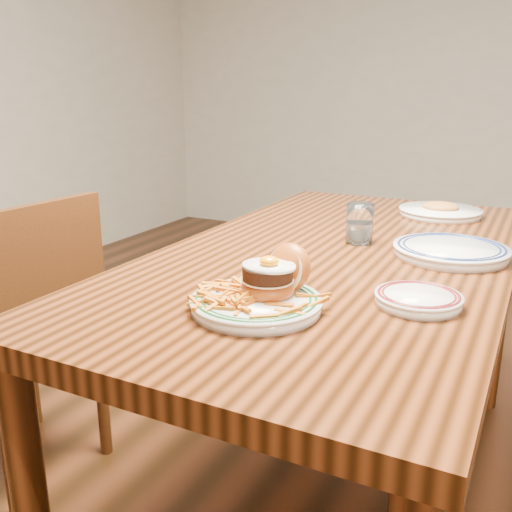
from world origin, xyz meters
The scene contains 8 objects.
floor centered at (0.00, 0.00, 0.00)m, with size 6.00×6.00×0.00m, color black.
table centered at (0.00, 0.00, 0.66)m, with size 0.85×1.60×0.75m.
chair_left centered at (-0.84, -0.31, 0.46)m, with size 0.43×0.43×0.87m.
main_plate centered at (0.00, -0.46, 0.78)m, with size 0.25×0.27×0.12m.
side_plate centered at (0.27, -0.30, 0.77)m, with size 0.17×0.17×0.03m.
rear_plate centered at (0.27, 0.07, 0.77)m, with size 0.28×0.28×0.03m.
water_glass centered at (0.02, 0.10, 0.80)m, with size 0.07×0.07×0.11m.
far_plate centered at (0.16, 0.56, 0.77)m, with size 0.27×0.27×0.05m.
Camera 1 is at (0.46, -1.37, 1.16)m, focal length 40.00 mm.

